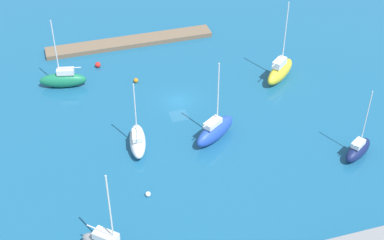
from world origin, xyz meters
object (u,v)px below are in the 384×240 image
sailboat_yellow_west_end (280,71)px  mooring_buoy_white (148,194)px  sailboat_navy_inner_mooring (358,149)px  sailboat_green_east_end (63,79)px  sailboat_white_center_basin (138,141)px  mooring_buoy_orange (136,80)px  pier_dock (130,42)px  sailboat_blue_along_channel (215,130)px  mooring_buoy_red (98,65)px

sailboat_yellow_west_end → mooring_buoy_white: (23.99, 18.01, -1.19)m
sailboat_navy_inner_mooring → sailboat_green_east_end: 41.74m
sailboat_white_center_basin → sailboat_yellow_west_end: bearing=-58.7°
sailboat_white_center_basin → mooring_buoy_white: 8.71m
sailboat_yellow_west_end → mooring_buoy_orange: sailboat_yellow_west_end is taller
pier_dock → mooring_buoy_orange: (1.46, 11.35, -0.02)m
sailboat_blue_along_channel → mooring_buoy_white: size_ratio=18.30×
sailboat_white_center_basin → mooring_buoy_orange: size_ratio=13.99×
pier_dock → sailboat_blue_along_channel: sailboat_blue_along_channel is taller
pier_dock → sailboat_navy_inner_mooring: size_ratio=2.82×
sailboat_yellow_west_end → mooring_buoy_red: sailboat_yellow_west_end is taller
sailboat_blue_along_channel → sailboat_navy_inner_mooring: size_ratio=1.17×
sailboat_yellow_west_end → sailboat_navy_inner_mooring: bearing=-123.6°
sailboat_blue_along_channel → mooring_buoy_red: sailboat_blue_along_channel is taller
pier_dock → sailboat_green_east_end: sailboat_green_east_end is taller
sailboat_yellow_west_end → sailboat_navy_inner_mooring: 18.77m
pier_dock → sailboat_white_center_basin: 26.36m
sailboat_white_center_basin → mooring_buoy_orange: bearing=-1.7°
sailboat_green_east_end → mooring_buoy_white: sailboat_green_east_end is taller
sailboat_green_east_end → mooring_buoy_red: bearing=-132.8°
pier_dock → sailboat_green_east_end: 15.02m
mooring_buoy_white → sailboat_white_center_basin: bearing=-94.7°
sailboat_white_center_basin → mooring_buoy_white: (0.71, 8.64, -0.85)m
sailboat_blue_along_channel → sailboat_yellow_west_end: (-13.49, -10.45, 0.10)m
mooring_buoy_white → pier_dock: bearing=-98.3°
pier_dock → mooring_buoy_white: (5.03, 34.62, -0.05)m
sailboat_white_center_basin → mooring_buoy_white: bearing=-175.3°
sailboat_yellow_west_end → mooring_buoy_red: size_ratio=14.27×
mooring_buoy_white → mooring_buoy_red: 29.04m
pier_dock → mooring_buoy_red: 8.30m
sailboat_navy_inner_mooring → mooring_buoy_orange: 32.91m
mooring_buoy_white → mooring_buoy_orange: size_ratio=0.91×
sailboat_yellow_west_end → mooring_buoy_red: 27.42m
sailboat_blue_along_channel → sailboat_white_center_basin: bearing=139.7°
sailboat_green_east_end → sailboat_navy_inner_mooring: bearing=154.2°
sailboat_green_east_end → pier_dock: bearing=-128.6°
sailboat_green_east_end → mooring_buoy_orange: 10.41m
sailboat_green_east_end → mooring_buoy_red: (-5.53, -3.84, -0.81)m
sailboat_blue_along_channel → mooring_buoy_orange: (6.93, -15.71, -1.06)m
sailboat_white_center_basin → pier_dock: bearing=-0.1°
sailboat_white_center_basin → mooring_buoy_orange: 14.93m
sailboat_blue_along_channel → sailboat_yellow_west_end: sailboat_yellow_west_end is taller
sailboat_yellow_west_end → sailboat_white_center_basin: 25.10m
sailboat_blue_along_channel → sailboat_navy_inner_mooring: bearing=-61.6°
sailboat_white_center_basin → mooring_buoy_white: sailboat_white_center_basin is taller
mooring_buoy_white → mooring_buoy_red: mooring_buoy_red is taller
mooring_buoy_white → mooring_buoy_orange: mooring_buoy_orange is taller
sailboat_yellow_west_end → sailboat_white_center_basin: size_ratio=1.30×
mooring_buoy_orange → mooring_buoy_white: bearing=81.3°
sailboat_green_east_end → mooring_buoy_white: bearing=117.2°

